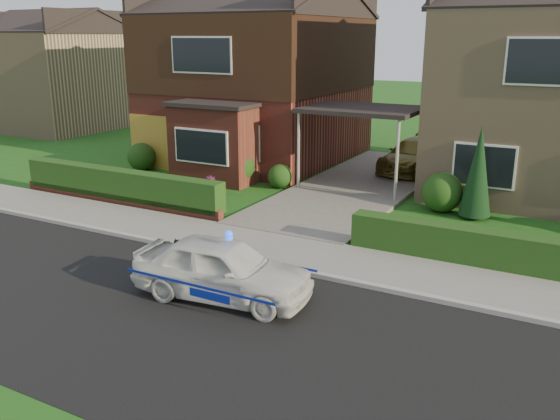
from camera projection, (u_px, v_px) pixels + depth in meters
The scene contains 22 objects.
ground at pixel (150, 312), 11.31m from camera, with size 120.00×120.00×0.00m, color #185015.
road at pixel (150, 312), 11.31m from camera, with size 60.00×6.00×0.02m, color black.
kerb at pixel (236, 259), 13.86m from camera, with size 60.00×0.16×0.12m, color #9E9993.
sidewalk at pixel (259, 246), 14.75m from camera, with size 60.00×2.00×0.10m, color slate.
driveway at pixel (360, 186), 20.56m from camera, with size 3.80×12.00×0.12m, color #666059.
house_left at pixel (258, 67), 24.59m from camera, with size 7.50×9.53×7.25m.
carport_link at pixel (362, 111), 19.78m from camera, with size 3.80×3.00×2.77m.
garage_door at pixel (153, 142), 23.18m from camera, with size 2.20×0.10×2.10m, color #996621.
dwarf_wall at pixel (118, 200), 18.38m from camera, with size 7.70×0.25×0.36m, color maroon.
hedge_left at pixel (122, 204), 18.55m from camera, with size 7.50×0.55×0.90m, color #193B13.
hedge_right at pixel (512, 273), 13.16m from camera, with size 7.50×0.55×0.80m, color #193B13.
shrub_left_far at pixel (141, 157), 23.05m from camera, with size 1.08×1.08×1.08m, color #193B13.
shrub_left_mid at pixel (236, 166), 20.79m from camera, with size 1.32×1.32×1.32m, color #193B13.
shrub_left_near at pixel (280, 176), 20.37m from camera, with size 0.84×0.84×0.84m, color #193B13.
shrub_right_near at pixel (442, 192), 17.59m from camera, with size 1.20×1.20×1.20m, color #193B13.
conifer_a at pixel (478, 174), 16.76m from camera, with size 0.90×0.90×2.60m, color black.
neighbour_left at pixel (59, 81), 33.21m from camera, with size 6.50×7.00×5.20m, color tan.
police_car at pixel (222, 269), 11.74m from camera, with size 3.35×3.78×1.40m.
driveway_car at pixel (414, 155), 22.45m from camera, with size 1.65×4.07×1.18m, color brown.
potted_plant_a at pixel (189, 171), 21.46m from camera, with size 0.35×0.24×0.67m, color gray.
potted_plant_b at pixel (176, 169), 21.72m from camera, with size 0.41×0.33×0.74m, color gray.
potted_plant_c at pixel (210, 187), 19.21m from camera, with size 0.39×0.39×0.69m, color gray.
Camera 1 is at (7.09, -7.85, 5.09)m, focal length 38.00 mm.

